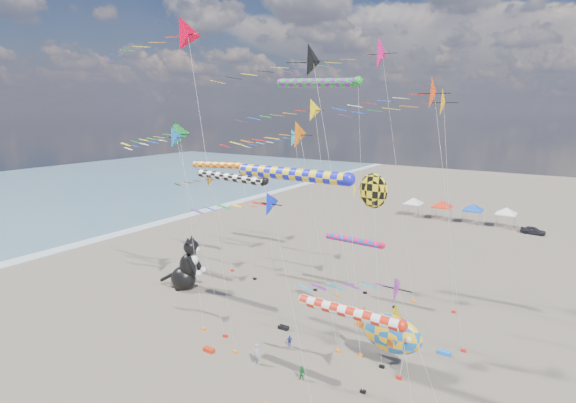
# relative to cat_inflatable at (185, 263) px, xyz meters

# --- Properties ---
(delta_kite_0) EXTENTS (10.19, 2.50, 17.88)m
(delta_kite_0) POSITION_rel_cat_inflatable_xyz_m (4.71, -5.72, 13.49)
(delta_kite_0) COLOR #178D30
(delta_kite_0) RESTS_ON ground
(delta_kite_1) EXTENTS (10.68, 1.72, 13.87)m
(delta_kite_1) POSITION_rel_cat_inflatable_xyz_m (16.23, -10.80, 9.71)
(delta_kite_1) COLOR #0B23E1
(delta_kite_1) RESTS_ON ground
(delta_kite_2) EXTENTS (13.07, 2.60, 23.42)m
(delta_kite_2) POSITION_rel_cat_inflatable_xyz_m (16.47, -2.25, 18.95)
(delta_kite_2) COLOR black
(delta_kite_2) RESTS_ON ground
(delta_kite_3) EXTENTS (10.88, 2.66, 21.20)m
(delta_kite_3) POSITION_rel_cat_inflatable_xyz_m (24.14, 2.68, 16.74)
(delta_kite_3) COLOR #EF3F0D
(delta_kite_3) RESTS_ON ground
(delta_kite_4) EXTENTS (12.42, 2.54, 25.21)m
(delta_kite_4) POSITION_rel_cat_inflatable_xyz_m (9.12, -7.15, 20.75)
(delta_kite_4) COLOR red
(delta_kite_4) RESTS_ON ground
(delta_kite_5) EXTENTS (12.79, 2.44, 19.83)m
(delta_kite_5) POSITION_rel_cat_inflatable_xyz_m (10.08, 6.82, 15.42)
(delta_kite_5) COLOR yellow
(delta_kite_5) RESTS_ON ground
(delta_kite_6) EXTENTS (11.27, 2.27, 17.98)m
(delta_kite_6) POSITION_rel_cat_inflatable_xyz_m (14.84, -2.66, 13.65)
(delta_kite_6) COLOR #E05D07
(delta_kite_6) RESTS_ON ground
(delta_kite_7) EXTENTS (9.46, 1.78, 11.45)m
(delta_kite_7) POSITION_rel_cat_inflatable_xyz_m (-3.71, 6.74, 7.30)
(delta_kite_7) COLOR orange
(delta_kite_7) RESTS_ON ground
(delta_kite_8) EXTENTS (9.08, 1.90, 9.67)m
(delta_kite_8) POSITION_rel_cat_inflatable_xyz_m (25.35, -8.18, 5.49)
(delta_kite_8) COLOR #801E8B
(delta_kite_8) RESTS_ON ground
(delta_kite_9) EXTENTS (9.73, 1.91, 17.37)m
(delta_kite_9) POSITION_rel_cat_inflatable_xyz_m (5.71, -5.63, 13.17)
(delta_kite_9) COLOR #166CBA
(delta_kite_9) RESTS_ON ground
(delta_kite_10) EXTENTS (14.82, 3.23, 25.45)m
(delta_kite_10) POSITION_rel_cat_inflatable_xyz_m (17.01, 9.76, 20.73)
(delta_kite_10) COLOR #E90D69
(delta_kite_10) RESTS_ON ground
(delta_kite_11) EXTENTS (8.86, 2.02, 16.81)m
(delta_kite_11) POSITION_rel_cat_inflatable_xyz_m (8.65, 6.95, 12.57)
(delta_kite_11) COLOR #0FA1D7
(delta_kite_11) RESTS_ON ground
(delta_kite_12) EXTENTS (11.97, 2.65, 20.60)m
(delta_kite_12) POSITION_rel_cat_inflatable_xyz_m (22.08, 9.41, 16.11)
(delta_kite_12) COLOR #F49E08
(delta_kite_12) RESTS_ON ground
(windsock_0) EXTENTS (8.41, 0.74, 12.90)m
(windsock_0) POSITION_rel_cat_inflatable_xyz_m (0.07, 6.04, 9.56)
(windsock_0) COLOR red
(windsock_0) RESTS_ON ground
(windsock_1) EXTENTS (7.49, 0.66, 6.33)m
(windsock_1) POSITION_rel_cat_inflatable_xyz_m (16.15, 7.42, 3.06)
(windsock_1) COLOR #E41040
(windsock_1) RESTS_ON ground
(windsock_2) EXTENTS (10.54, 0.94, 21.72)m
(windsock_2) POSITION_rel_cat_inflatable_xyz_m (11.01, 9.09, 18.29)
(windsock_2) COLOR #1A942C
(windsock_2) RESTS_ON ground
(windsock_3) EXTENTS (10.02, 0.90, 14.79)m
(windsock_3) POSITION_rel_cat_inflatable_xyz_m (17.75, -6.42, 11.40)
(windsock_3) COLOR #1517D4
(windsock_3) RESTS_ON ground
(windsock_4) EXTENTS (9.01, 0.72, 13.19)m
(windsock_4) POSITION_rel_cat_inflatable_xyz_m (8.54, -1.98, 9.86)
(windsock_4) COLOR black
(windsock_4) RESTS_ON ground
(windsock_5) EXTENTS (7.86, 0.71, 7.80)m
(windsock_5) POSITION_rel_cat_inflatable_xyz_m (23.74, -10.11, 4.50)
(windsock_5) COLOR red
(windsock_5) RESTS_ON ground
(angelfish_kite) EXTENTS (3.74, 3.02, 14.04)m
(angelfish_kite) POSITION_rel_cat_inflatable_xyz_m (20.72, -0.91, 9.72)
(angelfish_kite) COLOR yellow
(angelfish_kite) RESTS_ON ground
(cat_inflatable) EXTENTS (4.76, 3.43, 5.79)m
(cat_inflatable) POSITION_rel_cat_inflatable_xyz_m (0.00, 0.00, 0.00)
(cat_inflatable) COLOR black
(cat_inflatable) RESTS_ON ground
(fish_inflatable) EXTENTS (6.02, 2.78, 5.03)m
(fish_inflatable) POSITION_rel_cat_inflatable_xyz_m (23.40, -2.56, -0.14)
(fish_inflatable) COLOR blue
(fish_inflatable) RESTS_ON ground
(person_adult) EXTENTS (0.68, 0.54, 1.62)m
(person_adult) POSITION_rel_cat_inflatable_xyz_m (14.91, -7.50, -2.09)
(person_adult) COLOR #8E909B
(person_adult) RESTS_ON ground
(child_green) EXTENTS (0.55, 0.44, 1.09)m
(child_green) POSITION_rel_cat_inflatable_xyz_m (18.80, -7.44, -2.35)
(child_green) COLOR #1E7532
(child_green) RESTS_ON ground
(child_blue) EXTENTS (0.58, 0.53, 0.95)m
(child_blue) POSITION_rel_cat_inflatable_xyz_m (15.57, -4.00, -2.42)
(child_blue) COLOR navy
(child_blue) RESTS_ON ground
(kite_bag_0) EXTENTS (0.90, 0.44, 0.30)m
(kite_bag_0) POSITION_rel_cat_inflatable_xyz_m (26.33, 1.43, -2.75)
(kite_bag_0) COLOR blue
(kite_bag_0) RESTS_ON ground
(kite_bag_1) EXTENTS (0.90, 0.44, 0.30)m
(kite_bag_1) POSITION_rel_cat_inflatable_xyz_m (10.70, -8.10, -2.75)
(kite_bag_1) COLOR red
(kite_bag_1) RESTS_ON ground
(kite_bag_3) EXTENTS (0.90, 0.44, 0.30)m
(kite_bag_3) POSITION_rel_cat_inflatable_xyz_m (13.60, -1.86, -2.75)
(kite_bag_3) COLOR black
(kite_bag_3) RESTS_ON ground
(tent_row) EXTENTS (19.20, 4.20, 3.80)m
(tent_row) POSITION_rel_cat_inflatable_xyz_m (17.30, 45.90, 0.25)
(tent_row) COLOR silver
(tent_row) RESTS_ON ground
(parked_car) EXTENTS (3.59, 1.74, 1.18)m
(parked_car) POSITION_rel_cat_inflatable_xyz_m (28.95, 43.90, -2.31)
(parked_car) COLOR #26262D
(parked_car) RESTS_ON ground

